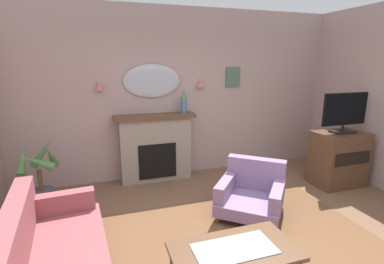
{
  "coord_description": "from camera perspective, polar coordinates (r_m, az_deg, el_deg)",
  "views": [
    {
      "loc": [
        -1.43,
        -2.28,
        2.02
      ],
      "look_at": [
        -0.21,
        1.41,
        1.07
      ],
      "focal_mm": 26.98,
      "sensor_mm": 36.0,
      "label": 1
    }
  ],
  "objects": [
    {
      "name": "floor",
      "position": [
        3.4,
        12.01,
        -24.18
      ],
      "size": [
        6.73,
        6.22,
        0.1
      ],
      "primitive_type": "cube",
      "color": "brown",
      "rests_on": "ground"
    },
    {
      "name": "wall_sconce_left",
      "position": [
        4.83,
        -17.84,
        8.76
      ],
      "size": [
        0.14,
        0.14,
        0.14
      ],
      "primitive_type": "cone",
      "color": "#D17066"
    },
    {
      "name": "tv_cabinet",
      "position": [
        5.41,
        26.89,
        -4.7
      ],
      "size": [
        0.8,
        0.57,
        0.9
      ],
      "color": "brown",
      "rests_on": "ground"
    },
    {
      "name": "wall_sconce_right",
      "position": [
        5.13,
        1.73,
        9.66
      ],
      "size": [
        0.14,
        0.14,
        0.14
      ],
      "primitive_type": "cone",
      "color": "#D17066"
    },
    {
      "name": "potted_plant_corner_palm",
      "position": [
        4.56,
        -27.77,
        -8.35
      ],
      "size": [
        0.51,
        0.53,
        0.97
      ],
      "color": "#474C56",
      "rests_on": "ground"
    },
    {
      "name": "wall_back",
      "position": [
        5.18,
        -2.12,
        7.52
      ],
      "size": [
        6.73,
        0.1,
        2.93
      ],
      "primitive_type": "cube",
      "color": "#B29993",
      "rests_on": "ground"
    },
    {
      "name": "fireplace",
      "position": [
        5.02,
        -7.17,
        -3.2
      ],
      "size": [
        1.36,
        0.36,
        1.16
      ],
      "color": "gray",
      "rests_on": "ground"
    },
    {
      "name": "wall_mirror",
      "position": [
        4.96,
        -7.89,
        9.97
      ],
      "size": [
        0.96,
        0.06,
        0.56
      ],
      "primitive_type": "ellipsoid",
      "color": "#B2BCC6"
    },
    {
      "name": "armchair_by_coffee_table",
      "position": [
        4.07,
        11.78,
        -11.54
      ],
      "size": [
        1.14,
        1.14,
        0.71
      ],
      "color": "gray",
      "rests_on": "ground"
    },
    {
      "name": "mantel_vase_centre",
      "position": [
        4.94,
        -1.66,
        6.07
      ],
      "size": [
        0.1,
        0.1,
        0.42
      ],
      "color": "#4C7093",
      "rests_on": "fireplace"
    },
    {
      "name": "framed_picture",
      "position": [
        5.44,
        8.07,
        10.71
      ],
      "size": [
        0.28,
        0.03,
        0.36
      ],
      "primitive_type": "cube",
      "color": "#4C6B56"
    },
    {
      "name": "patterned_rug",
      "position": [
        3.5,
        10.31,
        -21.66
      ],
      "size": [
        3.2,
        2.4,
        0.01
      ],
      "primitive_type": "cube",
      "color": "brown",
      "rests_on": "ground"
    },
    {
      "name": "coffee_table",
      "position": [
        2.76,
        8.34,
        -22.87
      ],
      "size": [
        1.1,
        0.6,
        0.45
      ],
      "color": "brown",
      "rests_on": "ground"
    },
    {
      "name": "tv_flatscreen",
      "position": [
        5.22,
        27.98,
        3.56
      ],
      "size": [
        0.84,
        0.24,
        0.65
      ],
      "color": "black",
      "rests_on": "tv_cabinet"
    },
    {
      "name": "floral_couch",
      "position": [
        3.2,
        -26.67,
        -20.0
      ],
      "size": [
        0.99,
        1.77,
        0.76
      ],
      "color": "#934C51",
      "rests_on": "ground"
    }
  ]
}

